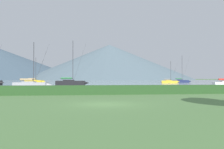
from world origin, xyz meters
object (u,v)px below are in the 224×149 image
object	(u,v)px
sailboat_slip_0	(35,81)
sailboat_slip_8	(170,82)
sailboat_slip_7	(181,81)
sailboat_slip_1	(71,82)
sailboat_slip_6	(31,84)

from	to	relation	value
sailboat_slip_0	sailboat_slip_8	size ratio (longest dim) A/B	1.14
sailboat_slip_7	sailboat_slip_1	bearing A→B (deg)	-122.48
sailboat_slip_1	sailboat_slip_8	bearing A→B (deg)	40.28
sailboat_slip_0	sailboat_slip_6	xyz separation A→B (m)	(7.05, -47.73, -0.03)
sailboat_slip_1	sailboat_slip_8	xyz separation A→B (m)	(38.11, 26.53, -0.17)
sailboat_slip_1	sailboat_slip_7	distance (m)	60.76
sailboat_slip_0	sailboat_slip_8	xyz separation A→B (m)	(52.71, -4.70, -0.09)
sailboat_slip_7	sailboat_slip_8	distance (m)	14.70
sailboat_slip_0	sailboat_slip_8	distance (m)	52.92
sailboat_slip_6	sailboat_slip_1	bearing A→B (deg)	77.29
sailboat_slip_1	sailboat_slip_6	world-z (taller)	sailboat_slip_1
sailboat_slip_7	sailboat_slip_8	xyz separation A→B (m)	(-9.53, -11.19, -0.10)
sailboat_slip_7	sailboat_slip_0	bearing A→B (deg)	-154.91
sailboat_slip_1	sailboat_slip_6	distance (m)	18.15
sailboat_slip_0	sailboat_slip_1	world-z (taller)	sailboat_slip_1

